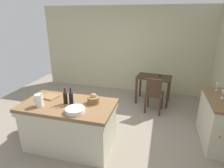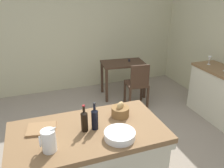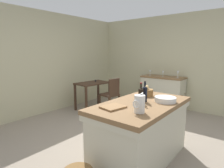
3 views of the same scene
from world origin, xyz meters
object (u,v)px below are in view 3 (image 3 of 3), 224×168
(wine_bottle_dark, at_px, (145,93))
(wine_glass_left, at_px, (163,73))
(writing_desk, at_px, (93,87))
(island_table, at_px, (141,129))
(wine_bottle_amber, at_px, (141,95))
(side_cabinet, at_px, (162,92))
(bread_basket, at_px, (147,92))
(wash_bowl, at_px, (165,99))
(pitcher, at_px, (140,104))
(wooden_chair, at_px, (111,94))
(wine_glass_middle, at_px, (150,72))
(wine_glass_far_left, at_px, (178,73))
(cutting_board, at_px, (113,107))

(wine_bottle_dark, distance_m, wine_glass_left, 2.67)
(writing_desk, distance_m, wine_glass_left, 1.99)
(island_table, bearing_deg, wine_bottle_dark, -3.29)
(wine_bottle_dark, relative_size, wine_bottle_amber, 1.03)
(side_cabinet, height_order, bread_basket, bread_basket)
(wash_bowl, bearing_deg, pitcher, 176.66)
(writing_desk, relative_size, bread_basket, 4.70)
(island_table, xyz_separation_m, wooden_chair, (1.40, 1.71, 0.04))
(writing_desk, height_order, bread_basket, bread_basket)
(wine_glass_left, bearing_deg, wine_bottle_dark, -161.66)
(wash_bowl, xyz_separation_m, wine_glass_middle, (2.34, 1.47, 0.12))
(pitcher, distance_m, bread_basket, 0.90)
(island_table, bearing_deg, pitcher, -153.44)
(writing_desk, distance_m, wash_bowl, 2.80)
(wooden_chair, height_order, wine_glass_far_left, wine_glass_far_left)
(wooden_chair, bearing_deg, wash_bowl, -120.32)
(bread_basket, xyz_separation_m, wine_glass_far_left, (2.19, 0.28, 0.11))
(cutting_board, relative_size, wine_bottle_amber, 0.97)
(wine_bottle_amber, bearing_deg, side_cabinet, 17.48)
(island_table, xyz_separation_m, wash_bowl, (0.26, -0.24, 0.43))
(writing_desk, relative_size, wine_glass_left, 6.13)
(wine_bottle_dark, bearing_deg, cutting_board, 162.74)
(wooden_chair, bearing_deg, wine_bottle_dark, -127.75)
(wine_glass_left, bearing_deg, writing_desk, 130.27)
(side_cabinet, bearing_deg, pitcher, -161.11)
(bread_basket, bearing_deg, side_cabinet, 17.37)
(pitcher, xyz_separation_m, wine_glass_far_left, (3.02, 0.63, 0.06))
(wooden_chair, relative_size, wine_glass_far_left, 5.09)
(pitcher, bearing_deg, wine_glass_middle, 25.36)
(wine_glass_middle, bearing_deg, wooden_chair, 157.86)
(side_cabinet, xyz_separation_m, wine_bottle_dark, (-2.55, -0.84, 0.53))
(cutting_board, bearing_deg, wine_glass_left, 12.39)
(side_cabinet, height_order, writing_desk, side_cabinet)
(pitcher, distance_m, wash_bowl, 0.68)
(island_table, relative_size, wine_glass_left, 10.40)
(side_cabinet, height_order, cutting_board, side_cabinet)
(bread_basket, distance_m, wine_bottle_dark, 0.38)
(wine_bottle_amber, bearing_deg, island_table, 5.08)
(wine_glass_far_left, relative_size, wine_glass_middle, 1.16)
(pitcher, distance_m, wine_glass_left, 3.19)
(wooden_chair, xyz_separation_m, wine_glass_middle, (1.20, -0.49, 0.52))
(wine_bottle_amber, distance_m, wine_glass_left, 2.77)
(island_table, relative_size, pitcher, 6.29)
(wine_glass_left, bearing_deg, wine_glass_middle, 90.90)
(writing_desk, xyz_separation_m, pitcher, (-1.76, -2.52, 0.35))
(writing_desk, height_order, wine_glass_middle, wine_glass_middle)
(pitcher, distance_m, wine_glass_middle, 3.33)
(wine_bottle_amber, height_order, wine_glass_left, wine_bottle_amber)
(writing_desk, distance_m, bread_basket, 2.39)
(wine_glass_far_left, bearing_deg, wash_bowl, -164.13)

